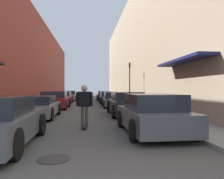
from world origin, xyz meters
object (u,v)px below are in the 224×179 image
at_px(parked_car_left_1, 38,107).
at_px(traffic_light, 130,79).
at_px(skateboarder, 84,102).
at_px(parked_car_right_4, 104,96).
at_px(parked_car_left_2, 55,100).
at_px(parked_car_right_2, 113,100).
at_px(parked_car_right_1, 126,104).
at_px(parked_car_left_4, 69,96).
at_px(parked_car_right_3, 109,97).
at_px(parked_car_right_0, 152,114).
at_px(parked_car_left_3, 62,98).
at_px(manhole_cover, 54,159).

distance_m(parked_car_left_1, traffic_light, 10.42).
xyz_separation_m(parked_car_left_1, skateboarder, (2.52, -3.35, 0.46)).
xyz_separation_m(parked_car_right_4, skateboarder, (-2.33, -20.87, 0.43)).
distance_m(parked_car_left_2, parked_car_right_2, 4.83).
distance_m(parked_car_left_2, skateboarder, 9.03).
xyz_separation_m(parked_car_right_1, parked_car_right_4, (-0.02, 16.92, -0.06)).
distance_m(parked_car_left_4, parked_car_right_3, 6.99).
bearing_deg(parked_car_right_0, parked_car_right_3, 89.98).
bearing_deg(parked_car_left_4, skateboarder, -83.51).
bearing_deg(traffic_light, parked_car_left_2, -157.81).
height_order(parked_car_left_3, manhole_cover, parked_car_left_3).
height_order(parked_car_left_4, manhole_cover, parked_car_left_4).
distance_m(parked_car_left_3, parked_car_right_3, 4.96).
height_order(parked_car_right_3, skateboarder, skateboarder).
bearing_deg(parked_car_right_4, parked_car_right_3, -89.56).
xyz_separation_m(parked_car_left_2, skateboarder, (2.41, -8.69, 0.37)).
bearing_deg(parked_car_right_3, skateboarder, -98.86).
bearing_deg(parked_car_left_1, parked_car_right_1, 7.00).
relative_size(parked_car_right_0, traffic_light, 1.04).
relative_size(parked_car_left_3, parked_car_right_0, 1.09).
xyz_separation_m(parked_car_left_3, parked_car_left_4, (0.23, 5.80, -0.00)).
xyz_separation_m(parked_car_right_2, traffic_light, (1.68, 1.46, 1.86)).
distance_m(parked_car_right_4, traffic_light, 9.90).
bearing_deg(skateboarder, parked_car_right_4, 83.64).
relative_size(parked_car_right_2, manhole_cover, 6.59).
bearing_deg(parked_car_left_2, parked_car_right_0, -64.28).
relative_size(parked_car_right_1, parked_car_right_4, 1.04).
height_order(parked_car_left_1, parked_car_right_3, parked_car_right_3).
distance_m(parked_car_right_0, manhole_cover, 3.94).
xyz_separation_m(parked_car_left_2, parked_car_left_4, (0.09, 11.70, -0.03)).
height_order(parked_car_left_3, parked_car_right_3, parked_car_left_3).
distance_m(parked_car_left_2, traffic_light, 7.12).
xyz_separation_m(parked_car_left_1, parked_car_right_2, (4.80, 6.48, 0.03)).
bearing_deg(parked_car_left_1, parked_car_left_2, 88.81).
bearing_deg(parked_car_left_3, parked_car_right_2, -44.50).
relative_size(parked_car_left_1, parked_car_right_3, 0.94).
height_order(parked_car_left_2, parked_car_left_4, parked_car_left_2).
relative_size(parked_car_right_4, traffic_light, 1.13).
height_order(parked_car_left_2, skateboarder, skateboarder).
xyz_separation_m(parked_car_left_2, parked_car_right_3, (4.78, 6.51, -0.06)).
relative_size(parked_car_right_1, parked_car_right_2, 0.98).
height_order(parked_car_left_4, parked_car_right_4, parked_car_left_4).
bearing_deg(skateboarder, parked_car_right_1, 59.31).
relative_size(parked_car_left_2, parked_car_right_3, 0.99).
bearing_deg(parked_car_left_4, parked_car_right_0, -77.77).
bearing_deg(parked_car_right_4, traffic_light, -80.28).
bearing_deg(parked_car_left_4, parked_car_left_2, -90.42).
bearing_deg(manhole_cover, skateboarder, 80.87).
bearing_deg(parked_car_left_1, traffic_light, 50.76).
relative_size(parked_car_right_3, skateboarder, 2.75).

